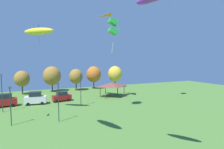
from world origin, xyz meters
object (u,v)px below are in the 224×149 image
object	(u,v)px
park_pavilion	(112,84)
treeline_tree_5	(94,74)
treeline_tree_4	(76,76)
treeline_tree_2	(22,79)
parked_car_rightmost_in_row	(62,96)
light_post_2	(10,103)
kite_flying_0	(112,22)
parked_car_second_from_left	(6,100)
treeline_tree_6	(115,74)
kite_flying_2	(39,31)
light_post_1	(58,100)
treeline_tree_3	(52,76)
light_post_0	(2,91)
kite_flying_9	(113,27)
parked_car_third_from_left	(36,98)
light_post_3	(81,88)

from	to	relation	value
park_pavilion	treeline_tree_5	bearing A→B (deg)	91.19
treeline_tree_4	treeline_tree_2	bearing A→B (deg)	-177.34
parked_car_rightmost_in_row	light_post_2	distance (m)	15.34
kite_flying_0	parked_car_second_from_left	xyz separation A→B (m)	(-21.97, 2.76, -16.70)
treeline_tree_5	treeline_tree_6	distance (m)	7.74
kite_flying_2	light_post_2	xyz separation A→B (m)	(-4.06, -3.94, -10.79)
parked_car_rightmost_in_row	treeline_tree_5	bearing A→B (deg)	42.84
light_post_1	treeline_tree_3	distance (m)	27.58
kite_flying_2	light_post_0	bearing A→B (deg)	146.68
kite_flying_2	light_post_2	world-z (taller)	kite_flying_2
kite_flying_0	treeline_tree_3	distance (m)	24.62
light_post_2	light_post_0	bearing A→B (deg)	105.20
kite_flying_9	parked_car_second_from_left	xyz separation A→B (m)	(-18.10, 11.77, -13.74)
parked_car_third_from_left	treeline_tree_5	size ratio (longest dim) A/B	0.60
light_post_1	treeline_tree_5	xyz separation A→B (m)	(14.59, 28.19, 1.40)
treeline_tree_6	parked_car_rightmost_in_row	bearing A→B (deg)	-143.92
light_post_3	kite_flying_2	bearing A→B (deg)	-160.09
light_post_0	light_post_3	distance (m)	13.83
treeline_tree_3	treeline_tree_4	bearing A→B (deg)	-4.66
light_post_0	kite_flying_9	bearing A→B (deg)	-23.00
treeline_tree_3	treeline_tree_5	world-z (taller)	treeline_tree_3
parked_car_rightmost_in_row	light_post_1	distance (m)	13.99
parked_car_rightmost_in_row	treeline_tree_4	bearing A→B (deg)	58.14
treeline_tree_6	light_post_2	bearing A→B (deg)	-136.60
parked_car_rightmost_in_row	kite_flying_9	bearing A→B (deg)	-66.23
parked_car_rightmost_in_row	light_post_0	xyz separation A→B (m)	(-10.82, -4.47, 2.70)
kite_flying_0	kite_flying_2	world-z (taller)	kite_flying_0
kite_flying_2	treeline_tree_4	bearing A→B (deg)	63.86
parked_car_third_from_left	light_post_0	size ratio (longest dim) A/B	0.65
parked_car_second_from_left	treeline_tree_2	distance (m)	13.52
parked_car_third_from_left	light_post_0	xyz separation A→B (m)	(-5.38, -3.75, 2.50)
park_pavilion	light_post_2	distance (m)	24.84
parked_car_third_from_left	treeline_tree_5	distance (m)	23.65
treeline_tree_6	light_post_0	bearing A→B (deg)	-148.28
parked_car_third_from_left	treeline_tree_4	size ratio (longest dim) A/B	0.66
light_post_2	treeline_tree_5	world-z (taller)	treeline_tree_5
parked_car_rightmost_in_row	light_post_3	xyz separation A→B (m)	(2.95, -5.85, 2.57)
park_pavilion	treeline_tree_4	size ratio (longest dim) A/B	0.98
parked_car_second_from_left	parked_car_rightmost_in_row	bearing A→B (deg)	-1.47
park_pavilion	treeline_tree_2	distance (m)	24.51
parked_car_second_from_left	light_post_2	xyz separation A→B (m)	(2.24, -12.15, 1.90)
light_post_2	treeline_tree_2	distance (m)	25.16
kite_flying_0	parked_car_rightmost_in_row	size ratio (longest dim) A/B	1.09
treeline_tree_4	kite_flying_9	bearing A→B (deg)	-87.59
park_pavilion	treeline_tree_4	bearing A→B (deg)	116.46
parked_car_second_from_left	treeline_tree_2	world-z (taller)	treeline_tree_2
park_pavilion	treeline_tree_6	xyz separation A→B (m)	(7.45, 14.17, 1.59)
treeline_tree_2	treeline_tree_5	world-z (taller)	treeline_tree_5
light_post_2	treeline_tree_6	world-z (taller)	treeline_tree_6
kite_flying_9	light_post_0	xyz separation A→B (m)	(-18.05, 7.66, -11.21)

